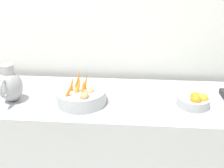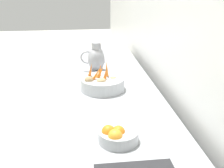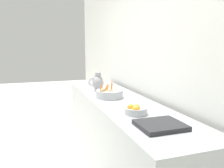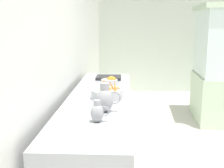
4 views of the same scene
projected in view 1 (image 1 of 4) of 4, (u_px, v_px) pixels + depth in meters
tile_wall_left at (174, 2)px, 1.82m from camera, size 0.10×8.13×3.00m
prep_counter at (101, 151)px, 1.89m from camera, size 0.65×2.84×0.92m
vegetable_colander at (81, 95)px, 1.61m from camera, size 0.32×0.32×0.22m
orange_bowl at (194, 100)px, 1.57m from camera, size 0.21×0.21×0.10m
metal_pitcher_tall at (10, 85)px, 1.61m from camera, size 0.21×0.15×0.25m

